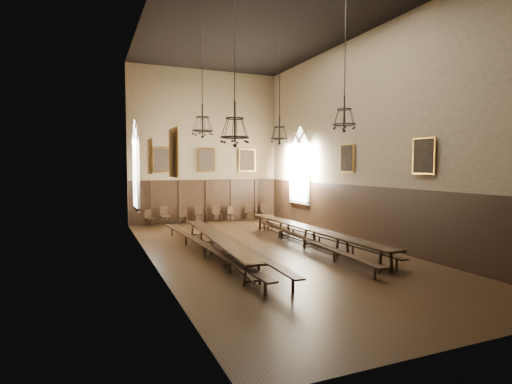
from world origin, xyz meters
TOP-DOWN VIEW (x-y plane):
  - floor at (0.00, 0.00)m, footprint 9.00×18.00m
  - ceiling at (0.00, 0.00)m, footprint 9.00×18.00m
  - wall_back at (0.00, 9.01)m, footprint 9.00×0.02m
  - wall_front at (0.00, -9.01)m, footprint 9.00×0.02m
  - wall_left at (-4.51, 0.00)m, footprint 0.02×18.00m
  - wall_right at (4.51, 0.00)m, footprint 0.02×18.00m
  - wainscot_panelling at (0.00, 0.00)m, footprint 9.00×18.00m
  - table_left at (-2.07, 0.11)m, footprint 1.16×9.04m
  - table_right at (1.98, 0.19)m, footprint 0.87×10.11m
  - bench_left_outer at (-2.60, -0.04)m, footprint 0.89×10.65m
  - bench_left_inner at (-1.38, -0.03)m, footprint 0.71×10.78m
  - bench_right_inner at (1.51, -0.20)m, footprint 0.93×10.16m
  - bench_right_outer at (2.46, 0.19)m, footprint 0.61×9.62m
  - chair_0 at (-3.41, 8.56)m, footprint 0.51×0.51m
  - chair_1 at (-2.52, 8.59)m, footprint 0.55×0.55m
  - chair_2 at (-1.49, 8.51)m, footprint 0.47×0.47m
  - chair_3 at (-0.56, 8.59)m, footprint 0.47×0.47m
  - chair_4 at (0.53, 8.55)m, footprint 0.45×0.45m
  - chair_5 at (1.44, 8.48)m, footprint 0.51×0.51m
  - chair_6 at (2.59, 8.58)m, footprint 0.42×0.42m
  - chair_7 at (3.60, 8.55)m, footprint 0.54×0.54m
  - chandelier_back_left at (-2.07, 2.03)m, footprint 0.88×0.88m
  - chandelier_back_right at (1.76, 2.65)m, footprint 0.83×0.83m
  - chandelier_front_left at (-2.32, -2.61)m, footprint 0.89×0.89m
  - chandelier_front_right at (1.70, -2.54)m, footprint 0.80×0.80m
  - portrait_back_0 at (-2.60, 8.88)m, footprint 1.10×0.12m
  - portrait_back_1 at (0.00, 8.88)m, footprint 1.10×0.12m
  - portrait_back_2 at (2.60, 8.88)m, footprint 1.10×0.12m
  - portrait_left_0 at (-4.38, 1.00)m, footprint 0.12×1.00m
  - portrait_left_1 at (-4.38, -3.50)m, footprint 0.12×1.00m
  - portrait_right_0 at (4.38, 1.00)m, footprint 0.12×1.00m
  - portrait_right_1 at (4.38, -3.50)m, footprint 0.12×1.00m
  - window_right at (4.43, 5.50)m, footprint 0.20×2.20m
  - window_left at (-4.43, 5.50)m, footprint 0.20×2.20m

SIDE VIEW (x-z plane):
  - floor at x=0.00m, z-range -0.02..0.00m
  - chair_0 at x=-3.41m, z-range -0.18..0.73m
  - chair_5 at x=1.44m, z-range -0.18..0.73m
  - bench_right_outer at x=2.46m, z-range 0.06..0.49m
  - chair_2 at x=-1.49m, z-range -0.18..0.74m
  - chair_6 at x=2.59m, z-range -0.18..0.74m
  - bench_right_inner at x=1.51m, z-range 0.06..0.52m
  - chair_3 at x=-0.56m, z-range -0.19..0.78m
  - chair_4 at x=0.53m, z-range -0.20..0.80m
  - bench_left_outer at x=-2.60m, z-range 0.07..0.54m
  - bench_left_inner at x=-1.38m, z-range 0.07..0.55m
  - chair_1 at x=-2.52m, z-range -0.20..0.82m
  - chair_7 at x=3.60m, z-range -0.20..0.83m
  - table_left at x=-2.07m, z-range 0.00..0.70m
  - table_right at x=1.98m, z-range 0.00..0.79m
  - wainscot_panelling at x=0.00m, z-range 0.00..2.50m
  - window_right at x=4.43m, z-range 1.10..5.70m
  - window_left at x=-4.43m, z-range 1.10..5.70m
  - portrait_back_0 at x=-2.60m, z-range 3.00..4.40m
  - portrait_back_1 at x=0.00m, z-range 3.00..4.40m
  - portrait_back_2 at x=2.60m, z-range 3.00..4.40m
  - portrait_left_0 at x=-4.38m, z-range 3.05..4.35m
  - portrait_left_1 at x=-4.38m, z-range 3.05..4.35m
  - portrait_right_0 at x=4.38m, z-range 3.05..4.35m
  - portrait_right_1 at x=4.38m, z-range 3.05..4.35m
  - wall_back at x=0.00m, z-range 0.00..9.00m
  - wall_front at x=0.00m, z-range 0.00..9.00m
  - wall_left at x=-4.51m, z-range 0.00..9.00m
  - wall_right at x=4.51m, z-range 0.00..9.00m
  - chandelier_front_left at x=-2.32m, z-range 2.07..7.00m
  - chandelier_back_right at x=1.76m, z-range 2.66..7.19m
  - chandelier_front_right at x=1.70m, z-range 2.90..7.26m
  - chandelier_back_left at x=-2.07m, z-range 2.91..7.26m
  - ceiling at x=0.00m, z-range 9.00..9.02m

